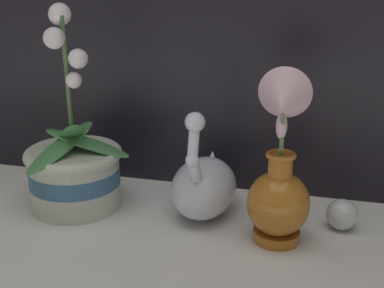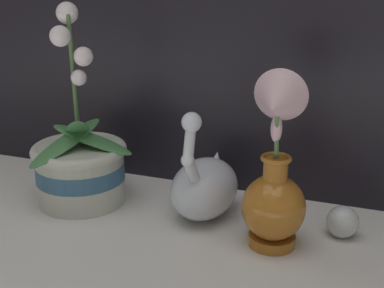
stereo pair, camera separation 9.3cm
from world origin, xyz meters
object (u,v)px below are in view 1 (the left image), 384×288
object	(u,v)px
orchid_potted_plant	(74,168)
blue_vase	(279,179)
swan_figurine	(204,184)
glass_sphere	(342,214)

from	to	relation	value
orchid_potted_plant	blue_vase	bearing A→B (deg)	-6.42
swan_figurine	blue_vase	distance (m)	0.17
swan_figurine	glass_sphere	size ratio (longest dim) A/B	3.91
orchid_potted_plant	swan_figurine	bearing A→B (deg)	7.10
swan_figurine	blue_vase	world-z (taller)	blue_vase
blue_vase	glass_sphere	bearing A→B (deg)	34.97
orchid_potted_plant	blue_vase	distance (m)	0.39
orchid_potted_plant	glass_sphere	distance (m)	0.49
blue_vase	orchid_potted_plant	bearing A→B (deg)	173.58
blue_vase	swan_figurine	bearing A→B (deg)	152.46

